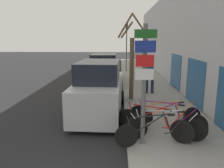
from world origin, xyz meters
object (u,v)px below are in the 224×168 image
at_px(bicycle_2, 154,123).
at_px(pedestrian_near, 150,75).
at_px(street_tree, 132,63).
at_px(parked_car_1, 104,71).
at_px(bicycle_4, 168,116).
at_px(parked_car_0, 100,90).
at_px(traffic_light, 127,40).
at_px(bicycle_1, 166,127).
at_px(bicycle_0, 156,132).
at_px(signpost, 144,81).
at_px(bicycle_3, 166,118).

height_order(bicycle_2, pedestrian_near, pedestrian_near).
bearing_deg(street_tree, parked_car_1, 112.19).
height_order(bicycle_4, parked_car_1, parked_car_1).
xyz_separation_m(bicycle_4, pedestrian_near, (-0.00, 4.76, 0.64)).
distance_m(bicycle_4, parked_car_0, 3.09).
distance_m(pedestrian_near, traffic_light, 8.73).
bearing_deg(street_tree, bicycle_1, -80.32).
height_order(bicycle_4, traffic_light, traffic_light).
xyz_separation_m(bicycle_1, parked_car_0, (-2.21, 2.82, 0.47)).
xyz_separation_m(bicycle_0, traffic_light, (-0.39, 14.62, 2.49)).
bearing_deg(bicycle_1, parked_car_1, 19.42).
bearing_deg(bicycle_1, pedestrian_near, 0.61).
distance_m(signpost, traffic_light, 14.57).
xyz_separation_m(bicycle_3, parked_car_0, (-2.37, 2.06, 0.46)).
xyz_separation_m(signpost, bicycle_2, (0.39, 0.51, -1.44)).
distance_m(bicycle_2, bicycle_4, 1.02).
distance_m(bicycle_2, parked_car_1, 8.63).
relative_size(parked_car_0, street_tree, 1.16).
bearing_deg(bicycle_1, bicycle_4, -12.37).
bearing_deg(bicycle_3, parked_car_0, 75.22).
bearing_deg(bicycle_0, bicycle_3, -35.91).
bearing_deg(traffic_light, signpost, -89.91).
bearing_deg(signpost, parked_car_0, 116.33).
bearing_deg(bicycle_4, parked_car_1, 10.01).
relative_size(signpost, pedestrian_near, 1.91).
bearing_deg(bicycle_3, traffic_light, 30.04).
height_order(bicycle_1, bicycle_2, bicycle_2).
distance_m(bicycle_3, pedestrian_near, 5.13).
relative_size(street_tree, traffic_light, 0.93).
relative_size(signpost, parked_car_1, 0.74).
bearing_deg(bicycle_1, bicycle_2, 50.25).
xyz_separation_m(signpost, bicycle_4, (1.02, 1.31, -1.47)).
bearing_deg(parked_car_1, pedestrian_near, -46.42).
bearing_deg(parked_car_1, traffic_light, 72.19).
distance_m(parked_car_1, traffic_light, 6.26).
distance_m(bicycle_0, bicycle_1, 0.45).
bearing_deg(signpost, bicycle_2, 52.44).
height_order(bicycle_0, parked_car_1, parked_car_1).
xyz_separation_m(signpost, parked_car_1, (-1.74, 8.87, -1.02)).
bearing_deg(traffic_light, bicycle_3, -86.26).
distance_m(bicycle_1, street_tree, 4.86).
height_order(signpost, street_tree, street_tree).
relative_size(bicycle_4, traffic_light, 0.52).
bearing_deg(bicycle_1, traffic_light, 6.56).
bearing_deg(bicycle_1, street_tree, 13.34).
bearing_deg(pedestrian_near, traffic_light, -75.26).
distance_m(bicycle_0, bicycle_4, 1.55).
height_order(bicycle_4, pedestrian_near, pedestrian_near).
bearing_deg(bicycle_4, bicycle_0, 145.15).
xyz_separation_m(bicycle_0, pedestrian_near, (0.65, 6.16, 0.62)).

